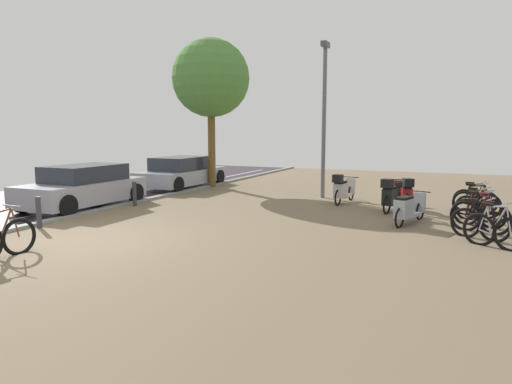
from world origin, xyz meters
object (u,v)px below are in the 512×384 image
bicycle_rack_02 (480,217)px  bicycle_rack_04 (478,208)px  scooter_far (408,209)px  scooter_extra (403,193)px  parked_car_near (83,187)px  bicycle_rack_00 (494,231)px  bollard_near (39,212)px  scooter_mid (342,190)px  lamp_post (324,112)px  parked_car_far (182,173)px  street_tree (211,79)px  bicycle_rack_06 (475,201)px  scooter_near (392,196)px  bicycle_rack_03 (479,213)px  bicycle_rack_05 (476,204)px  bicycle_rack_01 (480,224)px  bollard_far (135,194)px

bicycle_rack_02 → bicycle_rack_04: size_ratio=1.14×
scooter_far → scooter_extra: (-0.39, 2.61, 0.04)m
bicycle_rack_04 → parked_car_near: size_ratio=0.30×
bicycle_rack_00 → bollard_near: bicycle_rack_00 is taller
scooter_mid → scooter_far: scooter_mid is taller
scooter_far → lamp_post: size_ratio=0.34×
scooter_extra → parked_car_far: parked_car_far is taller
street_tree → bollard_near: street_tree is taller
bicycle_rack_06 → scooter_extra: 2.00m
scooter_near → street_tree: 9.23m
scooter_mid → street_tree: bearing=159.6°
bicycle_rack_03 → bicycle_rack_05: size_ratio=0.97×
parked_car_near → bollard_near: bearing=-65.1°
street_tree → bollard_near: size_ratio=7.83×
scooter_near → lamp_post: size_ratio=0.33×
bicycle_rack_04 → parked_car_near: 11.31m
bicycle_rack_06 → scooter_far: size_ratio=0.68×
bicycle_rack_02 → bicycle_rack_04: 1.47m
bicycle_rack_05 → lamp_post: bearing=160.6°
bicycle_rack_03 → bicycle_rack_04: 0.74m
scooter_near → lamp_post: (-2.61, 1.97, 2.51)m
scooter_near → bollard_near: scooter_near is taller
bicycle_rack_01 → bicycle_rack_06: 3.68m
parked_car_far → street_tree: size_ratio=0.72×
bicycle_rack_04 → scooter_extra: scooter_extra is taller
parked_car_far → lamp_post: lamp_post is taller
bicycle_rack_02 → parked_car_near: 11.07m
bicycle_rack_06 → bicycle_rack_04: bearing=-88.5°
street_tree → bollard_far: size_ratio=8.00×
bicycle_rack_06 → street_tree: bearing=167.6°
bicycle_rack_03 → scooter_near: size_ratio=0.71×
bicycle_rack_02 → bollard_far: bearing=-178.7°
bicycle_rack_05 → bicycle_rack_06: (-0.01, 0.74, -0.01)m
bicycle_rack_03 → scooter_near: (-2.23, 1.20, 0.13)m
bollard_far → bicycle_rack_01: bearing=-3.0°
scooter_far → bollard_near: (-8.09, -4.04, -0.01)m
bicycle_rack_00 → bicycle_rack_03: bicycle_rack_00 is taller
bicycle_rack_02 → bollard_far: (-9.72, -0.22, 0.02)m
bicycle_rack_00 → parked_car_near: bearing=177.7°
bicycle_rack_00 → scooter_mid: (-4.11, 4.34, 0.11)m
bicycle_rack_06 → bollard_near: 11.81m
bicycle_rack_06 → scooter_extra: scooter_extra is taller
parked_car_far → bollard_far: size_ratio=5.75×
bicycle_rack_02 → scooter_near: 2.96m
bicycle_rack_01 → bicycle_rack_04: (0.03, 2.21, -0.00)m
bicycle_rack_00 → bicycle_rack_04: (-0.21, 2.94, -0.01)m
bicycle_rack_03 → lamp_post: 6.36m
bicycle_rack_03 → bollard_far: bearing=-174.4°
scooter_extra → bollard_near: 10.17m
bicycle_rack_02 → bicycle_rack_01: bearing=-92.0°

